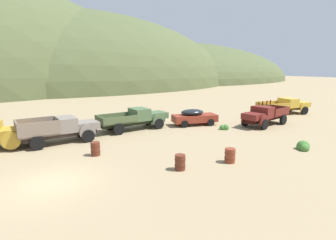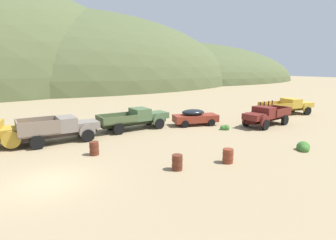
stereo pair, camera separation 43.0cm
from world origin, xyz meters
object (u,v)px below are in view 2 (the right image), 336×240
object	(u,v)px
car_rust_red	(197,117)
oil_drum_by_truck	(228,156)
oil_drum_foreground	(94,148)
truck_weathered_green	(139,118)
truck_faded_yellow	(290,106)
truck_primer_gray	(65,128)
truck_oxblood	(264,116)
oil_drum_spare	(177,162)

from	to	relation	value
car_rust_red	oil_drum_by_truck	size ratio (longest dim) A/B	5.58
oil_drum_by_truck	oil_drum_foreground	size ratio (longest dim) A/B	0.97
truck_weathered_green	truck_faded_yellow	distance (m)	18.81
truck_faded_yellow	oil_drum_by_truck	world-z (taller)	truck_faded_yellow
truck_primer_gray	truck_oxblood	xyz separation A→B (m)	(17.38, -3.68, -0.02)
car_rust_red	oil_drum_by_truck	xyz separation A→B (m)	(-4.47, -9.46, -0.39)
truck_weathered_green	truck_oxblood	size ratio (longest dim) A/B	1.12
truck_weathered_green	car_rust_red	xyz separation A→B (m)	(5.49, -1.28, -0.18)
oil_drum_spare	truck_primer_gray	bearing A→B (deg)	116.08
truck_primer_gray	truck_faded_yellow	distance (m)	25.32
truck_faded_yellow	oil_drum_spare	bearing A→B (deg)	-147.80
oil_drum_spare	oil_drum_by_truck	bearing A→B (deg)	-9.48
truck_primer_gray	car_rust_red	size ratio (longest dim) A/B	1.21
truck_weathered_green	truck_oxblood	distance (m)	11.83
car_rust_red	oil_drum_spare	size ratio (longest dim) A/B	5.53
truck_primer_gray	truck_oxblood	size ratio (longest dim) A/B	0.99
oil_drum_spare	truck_faded_yellow	bearing A→B (deg)	21.93
truck_primer_gray	oil_drum_by_truck	bearing A→B (deg)	-55.19
truck_oxblood	truck_primer_gray	bearing A→B (deg)	-21.22
car_rust_red	truck_weathered_green	bearing A→B (deg)	-178.55
truck_primer_gray	truck_faded_yellow	size ratio (longest dim) A/B	0.85
oil_drum_by_truck	oil_drum_spare	distance (m)	3.22
oil_drum_foreground	car_rust_red	bearing A→B (deg)	20.70
truck_oxblood	truck_faded_yellow	distance (m)	8.49
car_rust_red	truck_primer_gray	bearing A→B (deg)	-165.99
truck_faded_yellow	oil_drum_spare	world-z (taller)	truck_faded_yellow
oil_drum_foreground	truck_faded_yellow	bearing A→B (deg)	8.50
car_rust_red	oil_drum_foreground	bearing A→B (deg)	-144.68
truck_primer_gray	car_rust_red	xyz separation A→B (m)	(12.08, -0.13, -0.20)
truck_oxblood	oil_drum_foreground	world-z (taller)	truck_oxblood
truck_oxblood	oil_drum_foreground	distance (m)	16.30
truck_faded_yellow	truck_weathered_green	bearing A→B (deg)	-175.27
truck_oxblood	truck_faded_yellow	size ratio (longest dim) A/B	0.86
truck_oxblood	oil_drum_by_truck	distance (m)	11.43
truck_weathered_green	oil_drum_foreground	size ratio (longest dim) A/B	7.47
oil_drum_foreground	truck_weathered_green	bearing A→B (deg)	44.71
car_rust_red	truck_faded_yellow	distance (m)	13.24
oil_drum_by_truck	oil_drum_foreground	bearing A→B (deg)	140.81
truck_weathered_green	oil_drum_by_truck	world-z (taller)	truck_weathered_green
truck_oxblood	truck_faded_yellow	xyz separation A→B (m)	(7.93, 3.02, 0.01)
truck_faded_yellow	oil_drum_foreground	bearing A→B (deg)	-161.23
car_rust_red	truck_faded_yellow	xyz separation A→B (m)	(13.23, -0.53, 0.19)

